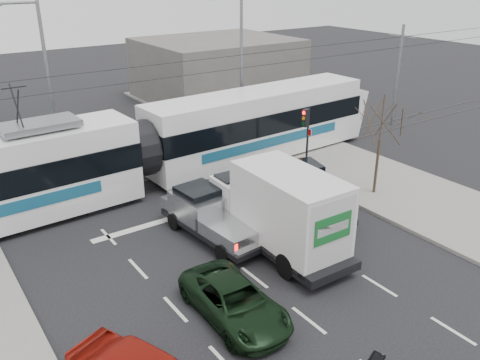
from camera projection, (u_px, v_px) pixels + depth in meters
ground at (290, 263)px, 19.70m from camera, size 120.00×120.00×0.00m
sidewalk_right at (433, 204)px, 24.40m from camera, size 6.00×60.00×0.15m
rails at (170, 180)px, 27.25m from camera, size 60.00×1.60×0.03m
building_right at (217, 69)px, 43.15m from camera, size 12.00×10.00×5.00m
bare_tree at (382, 122)px, 24.10m from camera, size 2.40×2.40×5.00m
traffic_signal at (306, 127)px, 26.93m from camera, size 0.44×0.44×3.60m
street_lamp_near at (239, 60)px, 32.12m from camera, size 2.38×0.25×9.00m
street_lamp_far at (44, 76)px, 27.58m from camera, size 2.38×0.25×9.00m
catenary at (165, 110)px, 25.73m from camera, size 60.00×0.20×7.00m
tram at (138, 150)px, 25.33m from camera, size 29.62×4.20×6.03m
silver_pickup at (209, 214)px, 21.39m from camera, size 2.31×5.57×1.97m
box_truck at (280, 210)px, 20.09m from camera, size 2.56×7.05×3.50m
navy_pickup at (309, 190)px, 23.55m from camera, size 2.99×5.31×2.11m
green_car at (234, 301)px, 16.44m from camera, size 2.22×4.59×1.26m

